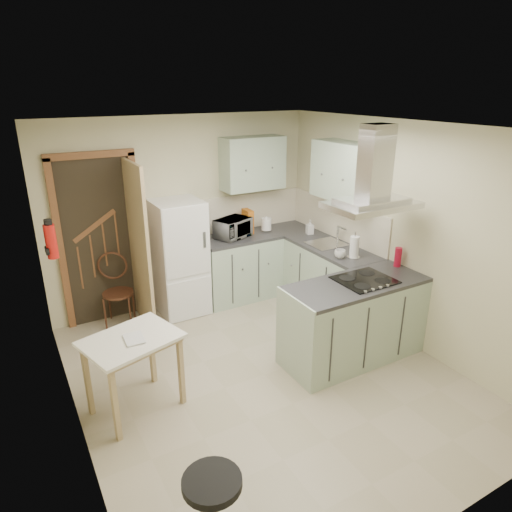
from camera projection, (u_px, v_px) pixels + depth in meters
floor at (264, 375)px, 4.76m from camera, size 4.20×4.20×0.00m
ceiling at (266, 127)px, 3.88m from camera, size 4.20×4.20×0.00m
back_wall at (184, 213)px, 6.03m from camera, size 3.60×0.00×3.60m
left_wall at (63, 307)px, 3.49m from camera, size 0.00×4.20×4.20m
right_wall at (401, 235)px, 5.16m from camera, size 0.00×4.20×4.20m
doorway at (101, 241)px, 5.56m from camera, size 1.10×0.12×2.10m
fridge at (180, 258)px, 5.87m from camera, size 0.60×0.60×1.50m
counter_back at (239, 267)px, 6.37m from camera, size 1.08×0.60×0.90m
counter_right at (317, 272)px, 6.22m from camera, size 0.60×1.95×0.90m
splashback at (248, 211)px, 6.50m from camera, size 1.68×0.02×0.50m
wall_cabinet_back at (253, 163)px, 6.11m from camera, size 0.85×0.35×0.70m
wall_cabinet_right at (344, 171)px, 5.55m from camera, size 0.35×0.90×0.70m
peninsula at (354, 320)px, 4.93m from camera, size 1.55×0.65×0.90m
hob at (365, 280)px, 4.82m from camera, size 0.58×0.50×0.01m
extractor_hood at (372, 205)px, 4.53m from camera, size 0.90×0.55×0.10m
sink at (326, 244)px, 5.91m from camera, size 0.45×0.40×0.01m
fire_extinguisher at (51, 242)px, 4.16m from camera, size 0.10×0.10×0.32m
drop_leaf_table at (135, 374)px, 4.15m from camera, size 0.93×0.80×0.75m
bentwood_chair at (118, 293)px, 5.64m from camera, size 0.49×0.49×0.84m
stool at (213, 509)px, 2.96m from camera, size 0.50×0.50×0.52m
microwave at (233, 228)px, 6.13m from camera, size 0.55×0.47×0.26m
kettle at (266, 224)px, 6.40m from camera, size 0.17×0.17×0.21m
cereal_box at (248, 221)px, 6.32m from camera, size 0.10×0.22×0.33m
soap_bottle at (310, 227)px, 6.28m from camera, size 0.11×0.11×0.20m
paper_towel at (354, 247)px, 5.41m from camera, size 0.14×0.14×0.27m
cup at (340, 254)px, 5.42m from camera, size 0.17×0.17×0.10m
red_bottle at (398, 257)px, 5.16m from camera, size 0.10×0.10×0.22m
book at (124, 337)px, 3.94m from camera, size 0.17×0.23×0.10m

